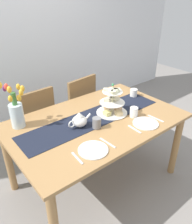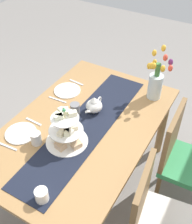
{
  "view_description": "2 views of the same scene",
  "coord_description": "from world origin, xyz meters",
  "views": [
    {
      "loc": [
        -1.14,
        -1.41,
        1.83
      ],
      "look_at": [
        0.02,
        0.02,
        0.82
      ],
      "focal_mm": 36.46,
      "sensor_mm": 36.0,
      "label": 1
    },
    {
      "loc": [
        1.29,
        0.86,
        2.23
      ],
      "look_at": [
        -0.08,
        0.08,
        0.86
      ],
      "focal_mm": 45.39,
      "sensor_mm": 36.0,
      "label": 2
    }
  ],
  "objects": [
    {
      "name": "teapot",
      "position": [
        -0.19,
        0.0,
        0.81
      ],
      "size": [
        0.24,
        0.13,
        0.14
      ],
      "color": "white",
      "rests_on": "table_runner"
    },
    {
      "name": "knife_right",
      "position": [
        0.44,
        -0.34,
        0.76
      ],
      "size": [
        0.03,
        0.17,
        0.01
      ],
      "primitive_type": "cube",
      "rotation": [
        0.0,
        0.0,
        0.07
      ],
      "color": "silver",
      "rests_on": "dining_table"
    },
    {
      "name": "ground_plane",
      "position": [
        0.0,
        0.0,
        0.0
      ],
      "size": [
        8.0,
        8.0,
        0.0
      ],
      "primitive_type": "plane",
      "color": "gray"
    },
    {
      "name": "cream_jug",
      "position": [
        0.65,
        0.14,
        0.8
      ],
      "size": [
        0.08,
        0.08,
        0.08
      ],
      "primitive_type": "cylinder",
      "color": "white",
      "rests_on": "dining_table"
    },
    {
      "name": "chair_right",
      "position": [
        0.28,
        0.74,
        0.5
      ],
      "size": [
        0.47,
        0.47,
        0.91
      ],
      "color": "brown",
      "rests_on": "ground_plane"
    },
    {
      "name": "mug_white_text",
      "position": [
        0.31,
        -0.18,
        0.8
      ],
      "size": [
        0.08,
        0.08,
        0.09
      ],
      "primitive_type": "cylinder",
      "color": "white",
      "rests_on": "dining_table"
    },
    {
      "name": "dinner_plate_left",
      "position": [
        -0.3,
        -0.34,
        0.76
      ],
      "size": [
        0.23,
        0.23,
        0.01
      ],
      "primitive_type": "cylinder",
      "color": "white",
      "rests_on": "dining_table"
    },
    {
      "name": "mug_grey",
      "position": [
        -0.08,
        -0.11,
        0.81
      ],
      "size": [
        0.08,
        0.08,
        0.09
      ],
      "primitive_type": "cylinder",
      "color": "slate",
      "rests_on": "table_runner"
    },
    {
      "name": "knife_left",
      "position": [
        -0.16,
        -0.34,
        0.76
      ],
      "size": [
        0.02,
        0.17,
        0.01
      ],
      "primitive_type": "cube",
      "rotation": [
        0.0,
        0.0,
        0.06
      ],
      "color": "silver",
      "rests_on": "dining_table"
    },
    {
      "name": "fork_right",
      "position": [
        0.15,
        -0.34,
        0.76
      ],
      "size": [
        0.02,
        0.15,
        0.01
      ],
      "primitive_type": "cube",
      "rotation": [
        0.0,
        0.0,
        -0.04
      ],
      "color": "silver",
      "rests_on": "dining_table"
    },
    {
      "name": "dinner_plate_right",
      "position": [
        0.3,
        -0.34,
        0.76
      ],
      "size": [
        0.23,
        0.23,
        0.01
      ],
      "primitive_type": "cylinder",
      "color": "white",
      "rests_on": "dining_table"
    },
    {
      "name": "dining_table",
      "position": [
        0.0,
        0.0,
        0.65
      ],
      "size": [
        1.6,
        1.01,
        0.75
      ],
      "color": "#A37747",
      "rests_on": "ground_plane"
    },
    {
      "name": "tulip_vase",
      "position": [
        -0.6,
        0.34,
        0.91
      ],
      "size": [
        0.21,
        0.2,
        0.44
      ],
      "color": "silver",
      "rests_on": "dining_table"
    },
    {
      "name": "table_runner",
      "position": [
        0.0,
        0.04,
        0.76
      ],
      "size": [
        1.44,
        0.33,
        0.0
      ],
      "primitive_type": "cube",
      "color": "black",
      "rests_on": "dining_table"
    },
    {
      "name": "fork_left",
      "position": [
        -0.45,
        -0.34,
        0.76
      ],
      "size": [
        0.03,
        0.15,
        0.01
      ],
      "primitive_type": "cube",
      "rotation": [
        0.0,
        0.0,
        -0.08
      ],
      "color": "silver",
      "rests_on": "dining_table"
    },
    {
      "name": "tiered_cake_stand",
      "position": [
        0.2,
        0.0,
        0.85
      ],
      "size": [
        0.3,
        0.3,
        0.3
      ],
      "color": "beige",
      "rests_on": "table_runner"
    },
    {
      "name": "chair_left",
      "position": [
        -0.31,
        0.73,
        0.5
      ],
      "size": [
        0.44,
        0.44,
        0.91
      ],
      "color": "brown",
      "rests_on": "ground_plane"
    }
  ]
}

